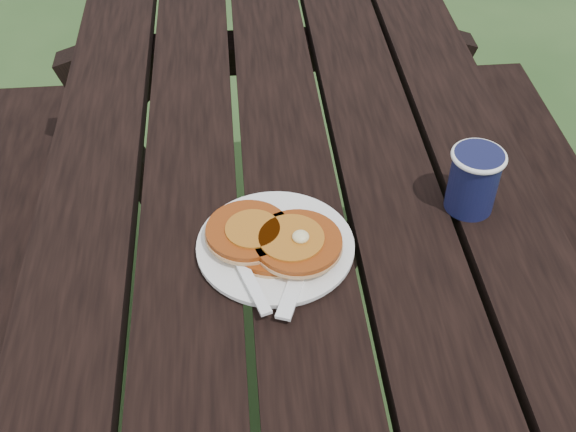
{
  "coord_description": "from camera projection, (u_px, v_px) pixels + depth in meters",
  "views": [
    {
      "loc": [
        -0.08,
        -0.69,
        1.46
      ],
      "look_at": [
        -0.01,
        0.0,
        0.8
      ],
      "focal_mm": 45.0,
      "sensor_mm": 36.0,
      "label": 1
    }
  ],
  "objects": [
    {
      "name": "coffee_cup",
      "position": [
        474.0,
        177.0,
        1.01
      ],
      "size": [
        0.08,
        0.08,
        0.1
      ],
      "rotation": [
        0.0,
        0.0,
        0.34
      ],
      "color": "#12153B",
      "rests_on": "picnic_table"
    },
    {
      "name": "pancake_stack",
      "position": [
        274.0,
        239.0,
        0.97
      ],
      "size": [
        0.18,
        0.14,
        0.04
      ],
      "rotation": [
        0.0,
        0.0,
        -0.13
      ],
      "color": "#973E11",
      "rests_on": "plate"
    },
    {
      "name": "fork",
      "position": [
        251.0,
        283.0,
        0.92
      ],
      "size": [
        0.08,
        0.16,
        0.01
      ],
      "primitive_type": null,
      "rotation": [
        0.0,
        0.0,
        0.31
      ],
      "color": "white",
      "rests_on": "plate"
    },
    {
      "name": "picnic_table",
      "position": [
        297.0,
        396.0,
        1.26
      ],
      "size": [
        1.36,
        1.8,
        0.75
      ],
      "color": "black",
      "rests_on": "ground"
    },
    {
      "name": "plate",
      "position": [
        275.0,
        247.0,
        0.98
      ],
      "size": [
        0.26,
        0.26,
        0.01
      ],
      "primitive_type": "cylinder",
      "rotation": [
        0.0,
        0.0,
        -0.3
      ],
      "color": "white",
      "rests_on": "picnic_table"
    },
    {
      "name": "knife",
      "position": [
        301.0,
        267.0,
        0.95
      ],
      "size": [
        0.08,
        0.18,
        0.0
      ],
      "primitive_type": "cube",
      "rotation": [
        0.0,
        0.0,
        -0.36
      ],
      "color": "white",
      "rests_on": "plate"
    }
  ]
}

